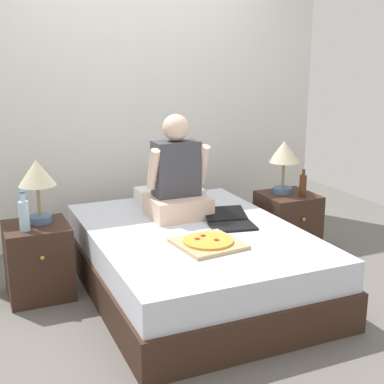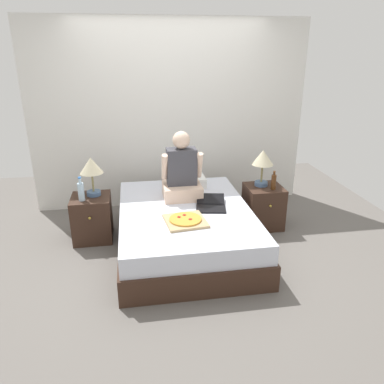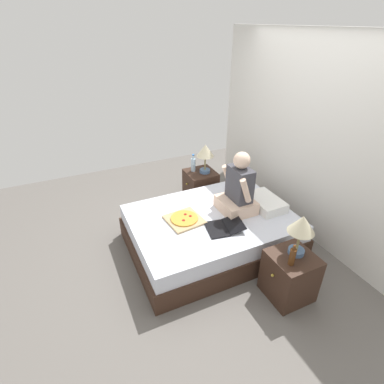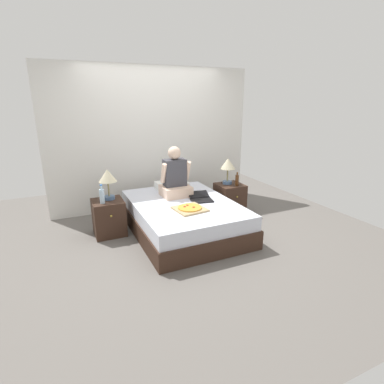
{
  "view_description": "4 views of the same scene",
  "coord_description": "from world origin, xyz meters",
  "px_view_note": "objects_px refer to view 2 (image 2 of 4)",
  "views": [
    {
      "loc": [
        -1.46,
        -3.32,
        1.7
      ],
      "look_at": [
        0.01,
        0.04,
        0.73
      ],
      "focal_mm": 50.0,
      "sensor_mm": 36.0,
      "label": 1
    },
    {
      "loc": [
        -0.54,
        -3.73,
        2.12
      ],
      "look_at": [
        0.05,
        -0.15,
        0.72
      ],
      "focal_mm": 35.0,
      "sensor_mm": 36.0,
      "label": 2
    },
    {
      "loc": [
        2.66,
        -1.49,
        2.56
      ],
      "look_at": [
        -0.09,
        -0.22,
        0.81
      ],
      "focal_mm": 28.0,
      "sensor_mm": 36.0,
      "label": 3
    },
    {
      "loc": [
        -1.64,
        -3.89,
        1.94
      ],
      "look_at": [
        0.04,
        -0.24,
        0.69
      ],
      "focal_mm": 28.0,
      "sensor_mm": 36.0,
      "label": 4
    }
  ],
  "objects_px": {
    "nightstand_right": "(263,206)",
    "person_seated": "(182,174)",
    "laptop": "(211,205)",
    "pizza_box": "(185,220)",
    "lamp_on_left_nightstand": "(91,168)",
    "nightstand_left": "(92,218)",
    "lamp_on_right_nightstand": "(263,160)",
    "bed": "(185,228)",
    "beer_bottle": "(274,182)",
    "water_bottle": "(81,191)"
  },
  "relations": [
    {
      "from": "nightstand_right",
      "to": "pizza_box",
      "type": "distance_m",
      "value": 1.32
    },
    {
      "from": "bed",
      "to": "lamp_on_right_nightstand",
      "type": "height_order",
      "value": "lamp_on_right_nightstand"
    },
    {
      "from": "person_seated",
      "to": "laptop",
      "type": "bearing_deg",
      "value": -53.06
    },
    {
      "from": "nightstand_right",
      "to": "person_seated",
      "type": "bearing_deg",
      "value": -179.08
    },
    {
      "from": "nightstand_left",
      "to": "lamp_on_right_nightstand",
      "type": "distance_m",
      "value": 2.14
    },
    {
      "from": "nightstand_right",
      "to": "lamp_on_right_nightstand",
      "type": "bearing_deg",
      "value": 120.93
    },
    {
      "from": "nightstand_right",
      "to": "pizza_box",
      "type": "xyz_separation_m",
      "value": [
        -1.09,
        -0.71,
        0.22
      ]
    },
    {
      "from": "lamp_on_left_nightstand",
      "to": "beer_bottle",
      "type": "distance_m",
      "value": 2.13
    },
    {
      "from": "nightstand_left",
      "to": "laptop",
      "type": "xyz_separation_m",
      "value": [
        1.33,
        -0.38,
        0.23
      ]
    },
    {
      "from": "lamp_on_left_nightstand",
      "to": "nightstand_right",
      "type": "height_order",
      "value": "lamp_on_left_nightstand"
    },
    {
      "from": "lamp_on_left_nightstand",
      "to": "nightstand_right",
      "type": "bearing_deg",
      "value": -1.4
    },
    {
      "from": "lamp_on_left_nightstand",
      "to": "lamp_on_right_nightstand",
      "type": "height_order",
      "value": "same"
    },
    {
      "from": "beer_bottle",
      "to": "pizza_box",
      "type": "height_order",
      "value": "beer_bottle"
    },
    {
      "from": "nightstand_left",
      "to": "laptop",
      "type": "distance_m",
      "value": 1.4
    },
    {
      "from": "bed",
      "to": "lamp_on_right_nightstand",
      "type": "relative_size",
      "value": 4.46
    },
    {
      "from": "nightstand_left",
      "to": "person_seated",
      "type": "distance_m",
      "value": 1.17
    },
    {
      "from": "nightstand_left",
      "to": "person_seated",
      "type": "height_order",
      "value": "person_seated"
    },
    {
      "from": "beer_bottle",
      "to": "laptop",
      "type": "xyz_separation_m",
      "value": [
        -0.83,
        -0.28,
        -0.13
      ]
    },
    {
      "from": "bed",
      "to": "nightstand_right",
      "type": "relative_size",
      "value": 3.81
    },
    {
      "from": "lamp_on_left_nightstand",
      "to": "nightstand_right",
      "type": "relative_size",
      "value": 0.85
    },
    {
      "from": "water_bottle",
      "to": "person_seated",
      "type": "relative_size",
      "value": 0.35
    },
    {
      "from": "nightstand_right",
      "to": "lamp_on_right_nightstand",
      "type": "xyz_separation_m",
      "value": [
        -0.03,
        0.05,
        0.59
      ]
    },
    {
      "from": "lamp_on_right_nightstand",
      "to": "person_seated",
      "type": "distance_m",
      "value": 1.0
    },
    {
      "from": "nightstand_left",
      "to": "lamp_on_left_nightstand",
      "type": "relative_size",
      "value": 1.17
    },
    {
      "from": "lamp_on_right_nightstand",
      "to": "lamp_on_left_nightstand",
      "type": "bearing_deg",
      "value": 180.0
    },
    {
      "from": "lamp_on_left_nightstand",
      "to": "bed",
      "type": "bearing_deg",
      "value": -22.51
    },
    {
      "from": "bed",
      "to": "lamp_on_left_nightstand",
      "type": "xyz_separation_m",
      "value": [
        -1.0,
        0.42,
        0.62
      ]
    },
    {
      "from": "bed",
      "to": "person_seated",
      "type": "height_order",
      "value": "person_seated"
    },
    {
      "from": "nightstand_left",
      "to": "nightstand_right",
      "type": "distance_m",
      "value": 2.09
    },
    {
      "from": "water_bottle",
      "to": "lamp_on_right_nightstand",
      "type": "relative_size",
      "value": 0.61
    },
    {
      "from": "lamp_on_left_nightstand",
      "to": "pizza_box",
      "type": "xyz_separation_m",
      "value": [
        0.96,
        -0.76,
        -0.37
      ]
    },
    {
      "from": "beer_bottle",
      "to": "lamp_on_right_nightstand",
      "type": "bearing_deg",
      "value": 123.69
    },
    {
      "from": "nightstand_right",
      "to": "lamp_on_right_nightstand",
      "type": "height_order",
      "value": "lamp_on_right_nightstand"
    },
    {
      "from": "lamp_on_left_nightstand",
      "to": "lamp_on_right_nightstand",
      "type": "bearing_deg",
      "value": 0.0
    },
    {
      "from": "laptop",
      "to": "pizza_box",
      "type": "height_order",
      "value": "laptop"
    },
    {
      "from": "laptop",
      "to": "nightstand_left",
      "type": "bearing_deg",
      "value": 164.14
    },
    {
      "from": "bed",
      "to": "lamp_on_right_nightstand",
      "type": "bearing_deg",
      "value": 22.31
    },
    {
      "from": "bed",
      "to": "water_bottle",
      "type": "xyz_separation_m",
      "value": [
        -1.12,
        0.28,
        0.41
      ]
    },
    {
      "from": "lamp_on_right_nightstand",
      "to": "beer_bottle",
      "type": "distance_m",
      "value": 0.29
    },
    {
      "from": "nightstand_right",
      "to": "person_seated",
      "type": "xyz_separation_m",
      "value": [
        -1.03,
        -0.02,
        0.49
      ]
    },
    {
      "from": "person_seated",
      "to": "laptop",
      "type": "relative_size",
      "value": 1.68
    },
    {
      "from": "bed",
      "to": "pizza_box",
      "type": "xyz_separation_m",
      "value": [
        -0.05,
        -0.34,
        0.26
      ]
    },
    {
      "from": "bed",
      "to": "laptop",
      "type": "height_order",
      "value": "laptop"
    },
    {
      "from": "nightstand_right",
      "to": "beer_bottle",
      "type": "relative_size",
      "value": 2.29
    },
    {
      "from": "nightstand_right",
      "to": "person_seated",
      "type": "relative_size",
      "value": 0.68
    },
    {
      "from": "lamp_on_right_nightstand",
      "to": "laptop",
      "type": "distance_m",
      "value": 0.92
    },
    {
      "from": "bed",
      "to": "nightstand_left",
      "type": "bearing_deg",
      "value": 160.68
    },
    {
      "from": "beer_bottle",
      "to": "laptop",
      "type": "bearing_deg",
      "value": -161.39
    },
    {
      "from": "bed",
      "to": "laptop",
      "type": "bearing_deg",
      "value": -2.46
    },
    {
      "from": "nightstand_right",
      "to": "bed",
      "type": "bearing_deg",
      "value": -160.68
    }
  ]
}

